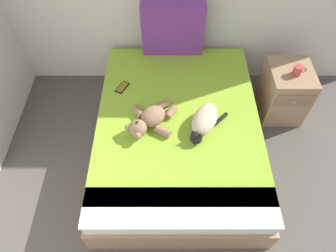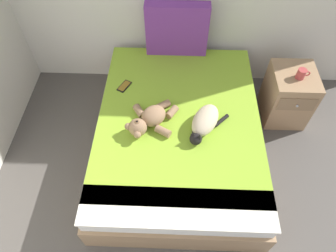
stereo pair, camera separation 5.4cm
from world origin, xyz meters
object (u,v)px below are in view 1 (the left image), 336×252
object	(u,v)px
patterned_cushion	(173,29)
cell_phone	(122,87)
mug	(298,70)
nightstand	(284,92)
teddy_bear	(149,120)
bed	(178,134)
cat	(204,121)

from	to	relation	value
patterned_cushion	cell_phone	size ratio (longest dim) A/B	3.63
patterned_cushion	mug	world-z (taller)	patterned_cushion
mug	nightstand	bearing A→B (deg)	109.30
patterned_cushion	nightstand	bearing A→B (deg)	-18.84
teddy_bear	patterned_cushion	bearing A→B (deg)	77.82
bed	nightstand	world-z (taller)	nightstand
bed	cat	world-z (taller)	cat
cat	cell_phone	xyz separation A→B (m)	(-0.72, 0.45, -0.07)
mug	patterned_cushion	bearing A→B (deg)	159.62
cat	nightstand	world-z (taller)	cat
bed	mug	bearing A→B (deg)	22.25
bed	patterned_cushion	bearing A→B (deg)	92.79
bed	nightstand	size ratio (longest dim) A/B	3.40
bed	mug	size ratio (longest dim) A/B	15.86
patterned_cushion	nightstand	world-z (taller)	patterned_cushion
mug	bed	bearing A→B (deg)	-157.75
cat	cell_phone	distance (m)	0.85
patterned_cushion	teddy_bear	bearing A→B (deg)	-102.18
patterned_cushion	mug	bearing A→B (deg)	-20.38
teddy_bear	nightstand	bearing A→B (deg)	23.07
teddy_bear	nightstand	xyz separation A→B (m)	(1.33, 0.57, -0.27)
teddy_bear	nightstand	world-z (taller)	teddy_bear
bed	patterned_cushion	size ratio (longest dim) A/B	3.18
patterned_cushion	teddy_bear	distance (m)	0.99
cell_phone	mug	xyz separation A→B (m)	(1.61, 0.09, 0.12)
patterned_cushion	cat	world-z (taller)	patterned_cushion
bed	patterned_cushion	world-z (taller)	patterned_cushion
cat	patterned_cushion	bearing A→B (deg)	104.48
bed	mug	xyz separation A→B (m)	(1.09, 0.45, 0.37)
cat	mug	world-z (taller)	mug
cat	nightstand	size ratio (longest dim) A/B	0.74
nightstand	mug	world-z (taller)	mug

